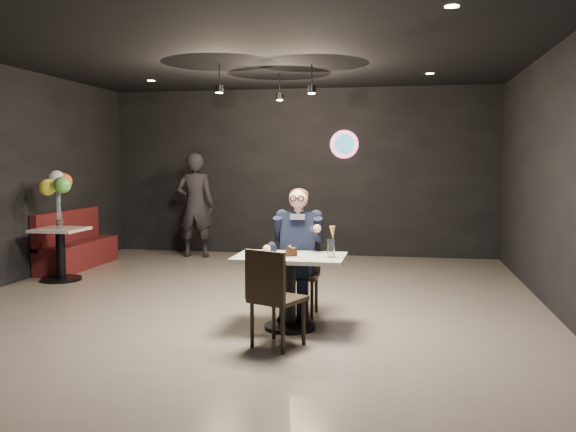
% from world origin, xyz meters
% --- Properties ---
extents(floor, '(9.00, 9.00, 0.00)m').
position_xyz_m(floor, '(0.00, 0.00, 0.00)').
color(floor, slate).
rests_on(floor, ground).
extents(wall_sign, '(0.50, 0.06, 0.50)m').
position_xyz_m(wall_sign, '(0.80, 4.47, 2.00)').
color(wall_sign, pink).
rests_on(wall_sign, floor).
extents(pendant_lights, '(1.40, 1.20, 0.36)m').
position_xyz_m(pendant_lights, '(0.00, 2.00, 2.88)').
color(pendant_lights, black).
rests_on(pendant_lights, floor).
extents(main_table, '(1.10, 0.70, 0.75)m').
position_xyz_m(main_table, '(0.71, -0.46, 0.38)').
color(main_table, silver).
rests_on(main_table, floor).
extents(chair_far, '(0.42, 0.46, 0.92)m').
position_xyz_m(chair_far, '(0.71, 0.09, 0.46)').
color(chair_far, black).
rests_on(chair_far, floor).
extents(chair_near, '(0.57, 0.59, 0.92)m').
position_xyz_m(chair_near, '(0.71, -1.07, 0.46)').
color(chair_near, black).
rests_on(chair_near, floor).
extents(seated_man, '(0.60, 0.80, 1.44)m').
position_xyz_m(seated_man, '(0.71, 0.09, 0.72)').
color(seated_man, black).
rests_on(seated_man, floor).
extents(dessert_plate, '(0.20, 0.20, 0.01)m').
position_xyz_m(dessert_plate, '(0.76, -0.51, 0.76)').
color(dessert_plate, white).
rests_on(dessert_plate, main_table).
extents(cake_slice, '(0.13, 0.12, 0.08)m').
position_xyz_m(cake_slice, '(0.74, -0.55, 0.80)').
color(cake_slice, black).
rests_on(cake_slice, dessert_plate).
extents(mint_leaf, '(0.07, 0.04, 0.01)m').
position_xyz_m(mint_leaf, '(0.76, -0.57, 0.84)').
color(mint_leaf, green).
rests_on(mint_leaf, cake_slice).
extents(sundae_glass, '(0.08, 0.08, 0.17)m').
position_xyz_m(sundae_glass, '(1.13, -0.48, 0.84)').
color(sundae_glass, silver).
rests_on(sundae_glass, main_table).
extents(wafer_cone, '(0.08, 0.08, 0.13)m').
position_xyz_m(wafer_cone, '(1.15, -0.50, 1.00)').
color(wafer_cone, tan).
rests_on(wafer_cone, sundae_glass).
extents(booth_bench, '(0.46, 1.83, 0.92)m').
position_xyz_m(booth_bench, '(-3.25, 2.42, 0.46)').
color(booth_bench, '#3E0F0D').
rests_on(booth_bench, floor).
extents(side_table, '(0.65, 0.65, 0.81)m').
position_xyz_m(side_table, '(-2.95, 1.42, 0.40)').
color(side_table, silver).
rests_on(side_table, floor).
extents(balloon_vase, '(0.10, 0.10, 0.14)m').
position_xyz_m(balloon_vase, '(-2.95, 1.42, 0.82)').
color(balloon_vase, silver).
rests_on(balloon_vase, side_table).
extents(balloon_bunch, '(0.43, 0.43, 0.71)m').
position_xyz_m(balloon_bunch, '(-2.95, 1.42, 1.26)').
color(balloon_bunch, '#FFFB35').
rests_on(balloon_bunch, balloon_vase).
extents(passerby, '(0.72, 0.51, 1.85)m').
position_xyz_m(passerby, '(-1.78, 3.85, 0.92)').
color(passerby, black).
rests_on(passerby, floor).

